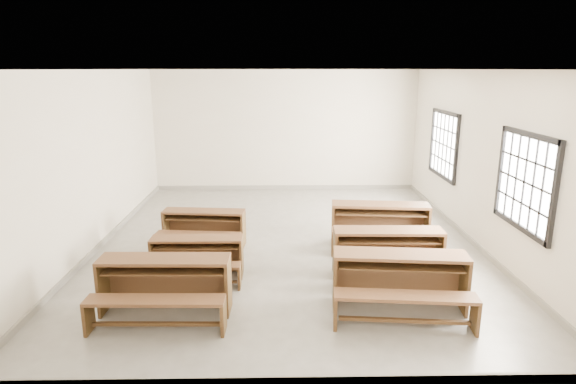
{
  "coord_description": "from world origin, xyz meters",
  "views": [
    {
      "loc": [
        -0.16,
        -8.61,
        3.21
      ],
      "look_at": [
        0.0,
        0.0,
        1.0
      ],
      "focal_mm": 30.0,
      "sensor_mm": 36.0,
      "label": 1
    }
  ],
  "objects_px": {
    "desk_set_4": "(388,250)",
    "desk_set_5": "(380,222)",
    "desk_set_1": "(197,255)",
    "desk_set_3": "(400,278)",
    "desk_set_0": "(164,282)",
    "desk_set_2": "(204,226)"
  },
  "relations": [
    {
      "from": "desk_set_1",
      "to": "desk_set_2",
      "type": "distance_m",
      "value": 1.39
    },
    {
      "from": "desk_set_2",
      "to": "desk_set_3",
      "type": "relative_size",
      "value": 0.84
    },
    {
      "from": "desk_set_1",
      "to": "desk_set_5",
      "type": "bearing_deg",
      "value": 22.82
    },
    {
      "from": "desk_set_3",
      "to": "desk_set_5",
      "type": "relative_size",
      "value": 1.0
    },
    {
      "from": "desk_set_0",
      "to": "desk_set_2",
      "type": "height_order",
      "value": "desk_set_0"
    },
    {
      "from": "desk_set_4",
      "to": "desk_set_5",
      "type": "bearing_deg",
      "value": 85.29
    },
    {
      "from": "desk_set_3",
      "to": "desk_set_4",
      "type": "distance_m",
      "value": 1.1
    },
    {
      "from": "desk_set_0",
      "to": "desk_set_3",
      "type": "height_order",
      "value": "desk_set_3"
    },
    {
      "from": "desk_set_0",
      "to": "desk_set_3",
      "type": "relative_size",
      "value": 0.94
    },
    {
      "from": "desk_set_3",
      "to": "desk_set_1",
      "type": "bearing_deg",
      "value": 164.34
    },
    {
      "from": "desk_set_3",
      "to": "desk_set_5",
      "type": "xyz_separation_m",
      "value": [
        0.24,
        2.47,
        -0.0
      ]
    },
    {
      "from": "desk_set_2",
      "to": "desk_set_4",
      "type": "height_order",
      "value": "desk_set_4"
    },
    {
      "from": "desk_set_2",
      "to": "desk_set_5",
      "type": "xyz_separation_m",
      "value": [
        3.26,
        -0.05,
        0.07
      ]
    },
    {
      "from": "desk_set_5",
      "to": "desk_set_0",
      "type": "bearing_deg",
      "value": -137.85
    },
    {
      "from": "desk_set_0",
      "to": "desk_set_5",
      "type": "bearing_deg",
      "value": 37.62
    },
    {
      "from": "desk_set_4",
      "to": "desk_set_5",
      "type": "height_order",
      "value": "desk_set_5"
    },
    {
      "from": "desk_set_0",
      "to": "desk_set_5",
      "type": "height_order",
      "value": "desk_set_5"
    },
    {
      "from": "desk_set_1",
      "to": "desk_set_4",
      "type": "xyz_separation_m",
      "value": [
        3.02,
        -0.04,
        0.07
      ]
    },
    {
      "from": "desk_set_1",
      "to": "desk_set_3",
      "type": "xyz_separation_m",
      "value": [
        2.93,
        -1.13,
        0.09
      ]
    },
    {
      "from": "desk_set_0",
      "to": "desk_set_5",
      "type": "relative_size",
      "value": 0.94
    },
    {
      "from": "desk_set_0",
      "to": "desk_set_2",
      "type": "distance_m",
      "value": 2.56
    },
    {
      "from": "desk_set_3",
      "to": "desk_set_4",
      "type": "relative_size",
      "value": 1.08
    }
  ]
}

